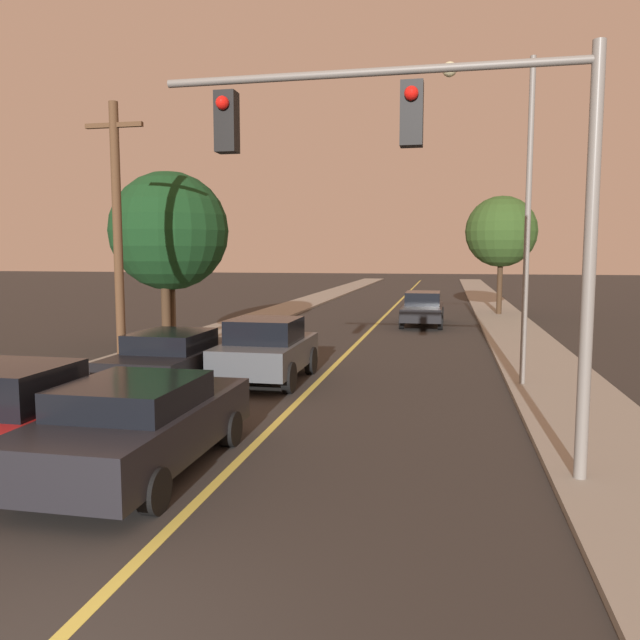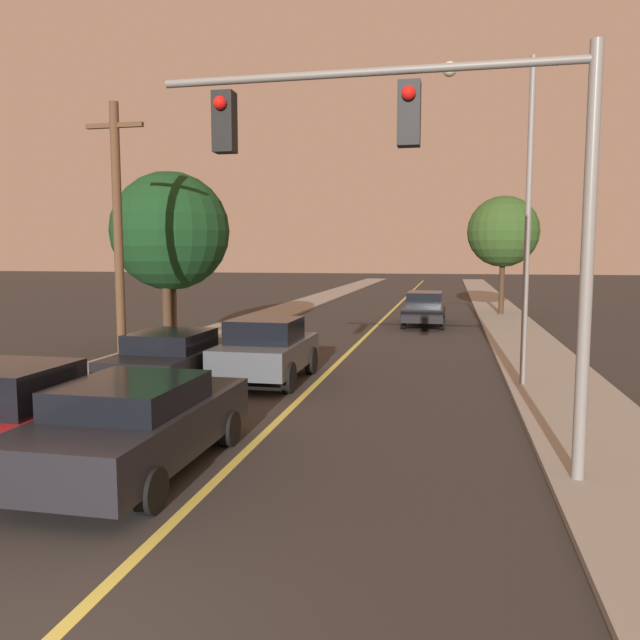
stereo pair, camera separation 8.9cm
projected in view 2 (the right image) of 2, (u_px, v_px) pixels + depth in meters
road_surface at (397, 305)px, 39.90m from camera, size 9.48×80.00×0.01m
sidewalk_left at (307, 303)px, 41.12m from camera, size 2.50×80.00×0.12m
sidewalk_right at (494, 306)px, 38.67m from camera, size 2.50×80.00×0.12m
car_near_lane_front at (137, 423)px, 9.47m from camera, size 2.09×4.66×1.44m
car_near_lane_second at (266, 349)px, 16.11m from camera, size 2.02×3.94×1.66m
car_outer_lane_front at (12, 415)px, 9.80m from camera, size 2.10×3.82×1.60m
car_outer_lane_second at (174, 358)px, 15.53m from camera, size 2.03×4.54×1.41m
car_far_oncoming at (424, 308)px, 28.83m from camera, size 1.90×5.19×1.55m
traffic_signal_mast at (436, 170)px, 8.86m from camera, size 6.26×0.42×6.03m
streetlamp_right at (508, 179)px, 14.97m from camera, size 2.17×0.36×7.81m
utility_pole_left at (118, 234)px, 16.47m from camera, size 1.60×0.24×7.11m
tree_left_near at (170, 231)px, 21.58m from camera, size 4.08×4.08×6.01m
tree_left_far at (165, 235)px, 21.20m from camera, size 2.81×2.81×5.25m
tree_right_near at (503, 232)px, 32.69m from camera, size 3.72×3.72×6.21m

